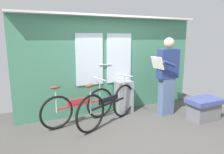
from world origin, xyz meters
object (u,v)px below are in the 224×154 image
bicycle_near_door (79,106)px  passenger_reading_newspaper (167,75)px  trash_bin_by_wall (124,97)px  bench_seat_corner (204,108)px  bicycle_leaning_behind (108,105)px

bicycle_near_door → passenger_reading_newspaper: (1.88, -0.31, 0.54)m
trash_bin_by_wall → bench_seat_corner: trash_bin_by_wall is taller
bicycle_near_door → passenger_reading_newspaper: 1.98m
bicycle_leaning_behind → bench_seat_corner: bicycle_leaning_behind is taller
bicycle_near_door → bicycle_leaning_behind: (0.51, -0.27, 0.03)m
trash_bin_by_wall → bench_seat_corner: size_ratio=1.03×
bicycle_near_door → bench_seat_corner: bicycle_near_door is taller
passenger_reading_newspaper → bench_seat_corner: (0.53, -0.58, -0.65)m
passenger_reading_newspaper → trash_bin_by_wall: passenger_reading_newspaper is taller
bicycle_near_door → bicycle_leaning_behind: size_ratio=1.02×
bicycle_leaning_behind → passenger_reading_newspaper: 1.46m
bicycle_near_door → bicycle_leaning_behind: bicycle_leaning_behind is taller
bicycle_near_door → trash_bin_by_wall: (1.09, 0.20, 0.01)m
bench_seat_corner → passenger_reading_newspaper: bearing=132.6°
bicycle_leaning_behind → bench_seat_corner: size_ratio=2.21×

